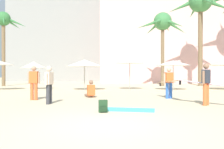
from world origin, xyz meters
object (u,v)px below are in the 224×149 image
person_mid_left (205,83)px  cafe_umbrella_2 (34,65)px  palm_tree_center (163,25)px  palm_tree_far_left (4,26)px  cafe_umbrella_3 (85,63)px  beach_towel (130,110)px  person_far_right (34,81)px  person_near_left (49,83)px  person_mid_center (90,91)px  person_near_right (169,81)px  cafe_umbrella_0 (173,63)px  cafe_umbrella_1 (130,61)px  backpack (103,106)px  palm_tree_left (200,6)px

person_mid_left → cafe_umbrella_2: bearing=-178.7°
palm_tree_center → cafe_umbrella_2: (-11.13, -5.58, -4.16)m
palm_tree_far_left → palm_tree_center: palm_tree_far_left is taller
cafe_umbrella_3 → palm_tree_far_left: bearing=147.1°
beach_towel → palm_tree_center: bearing=75.6°
palm_tree_far_left → person_far_right: (7.27, -12.23, -5.09)m
person_near_left → person_mid_center: bearing=-104.0°
person_near_right → person_near_left: person_near_left is taller
beach_towel → person_near_right: 4.51m
beach_towel → person_far_right: person_far_right is taller
cafe_umbrella_0 → cafe_umbrella_3: bearing=-178.9°
palm_tree_center → person_mid_center: palm_tree_center is taller
cafe_umbrella_1 → beach_towel: cafe_umbrella_1 is taller
cafe_umbrella_0 → person_mid_center: cafe_umbrella_0 is taller
palm_tree_far_left → cafe_umbrella_3: palm_tree_far_left is taller
cafe_umbrella_1 → cafe_umbrella_2: bearing=-179.8°
palm_tree_far_left → backpack: size_ratio=17.64×
cafe_umbrella_3 → person_near_left: (-0.43, -7.97, -1.18)m
cafe_umbrella_0 → person_near_right: (-1.52, -5.87, -1.18)m
cafe_umbrella_2 → beach_towel: (7.06, -10.30, -1.95)m
person_mid_left → person_mid_center: person_mid_left is taller
person_far_right → backpack: bearing=-133.4°
palm_tree_far_left → person_far_right: bearing=-59.3°
palm_tree_center → backpack: palm_tree_center is taller
palm_tree_center → person_mid_left: 15.40m
cafe_umbrella_2 → person_far_right: (2.52, -7.23, -1.05)m
palm_tree_left → cafe_umbrella_2: 17.25m
beach_towel → person_far_right: bearing=145.9°
palm_tree_left → person_near_left: (-11.31, -14.61, -7.21)m
cafe_umbrella_3 → person_mid_left: cafe_umbrella_3 is taller
palm_tree_left → palm_tree_center: (-3.88, -0.31, -1.99)m
palm_tree_center → beach_towel: size_ratio=4.15×
beach_towel → person_mid_center: size_ratio=1.87×
person_mid_center → backpack: bearing=169.4°
palm_tree_left → cafe_umbrella_1: 11.12m
cafe_umbrella_2 → cafe_umbrella_3: cafe_umbrella_3 is taller
cafe_umbrella_2 → person_near_left: size_ratio=1.36×
cafe_umbrella_1 → person_far_right: size_ratio=1.48×
backpack → person_mid_left: bearing=107.8°
palm_tree_center → palm_tree_left: bearing=4.6°
person_near_right → beach_towel: bearing=-47.5°
palm_tree_left → beach_towel: palm_tree_left is taller
person_near_right → cafe_umbrella_0: bearing=148.3°
person_near_left → palm_tree_left: bearing=-114.8°
person_near_right → cafe_umbrella_1: bearing=177.6°
person_mid_center → beach_towel: bearing=-178.5°
palm_tree_center → cafe_umbrella_0: size_ratio=2.86×
cafe_umbrella_0 → person_mid_left: 8.37m
person_mid_left → person_near_left: person_mid_left is taller
palm_tree_left → palm_tree_far_left: bearing=-177.4°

